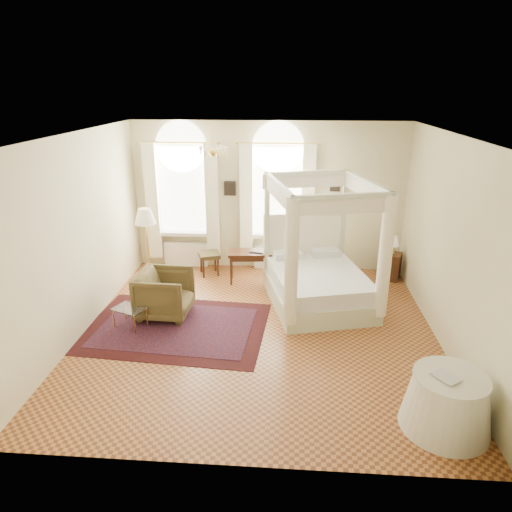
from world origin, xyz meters
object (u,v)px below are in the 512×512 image
(nightstand, at_px, (390,266))
(floor_lamp, at_px, (145,220))
(canopy_bed, at_px, (319,278))
(stool, at_px, (209,257))
(coffee_table, at_px, (130,310))
(writing_desk, at_px, (250,256))
(side_table, at_px, (447,402))
(armchair, at_px, (165,294))

(nightstand, xyz_separation_m, floor_lamp, (-5.14, -0.70, 1.13))
(canopy_bed, distance_m, nightstand, 2.12)
(stool, height_order, coffee_table, stool)
(writing_desk, bearing_deg, coffee_table, -131.85)
(writing_desk, bearing_deg, canopy_bed, -34.56)
(writing_desk, relative_size, side_table, 0.88)
(writing_desk, distance_m, side_table, 5.12)
(side_table, bearing_deg, coffee_table, 155.47)
(writing_desk, distance_m, coffee_table, 2.88)
(canopy_bed, height_order, armchair, canopy_bed)
(writing_desk, bearing_deg, stool, 159.92)
(floor_lamp, xyz_separation_m, side_table, (4.89, -3.96, -1.06))
(writing_desk, relative_size, floor_lamp, 0.57)
(nightstand, height_order, floor_lamp, floor_lamp)
(nightstand, distance_m, floor_lamp, 5.31)
(armchair, relative_size, coffee_table, 1.45)
(nightstand, height_order, stool, nightstand)
(nightstand, relative_size, armchair, 0.63)
(writing_desk, height_order, coffee_table, writing_desk)
(canopy_bed, relative_size, stool, 4.62)
(coffee_table, bearing_deg, armchair, 44.99)
(writing_desk, height_order, armchair, armchair)
(nightstand, bearing_deg, side_table, -93.01)
(canopy_bed, distance_m, armchair, 2.90)
(armchair, distance_m, side_table, 4.97)
(floor_lamp, distance_m, side_table, 6.38)
(writing_desk, relative_size, stool, 1.71)
(coffee_table, distance_m, side_table, 5.17)
(canopy_bed, xyz_separation_m, armchair, (-2.82, -0.68, -0.12))
(armchair, distance_m, floor_lamp, 1.78)
(armchair, bearing_deg, stool, -10.88)
(nightstand, distance_m, stool, 3.98)
(coffee_table, xyz_separation_m, floor_lamp, (-0.18, 1.81, 1.09))
(stool, bearing_deg, nightstand, 0.37)
(stool, xyz_separation_m, coffee_table, (-0.97, -2.48, -0.08))
(armchair, bearing_deg, writing_desk, -38.18)
(writing_desk, height_order, floor_lamp, floor_lamp)
(writing_desk, distance_m, floor_lamp, 2.28)
(stool, xyz_separation_m, floor_lamp, (-1.16, -0.67, 1.01))
(writing_desk, distance_m, armchair, 2.17)
(nightstand, relative_size, writing_desk, 0.62)
(nightstand, relative_size, floor_lamp, 0.35)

